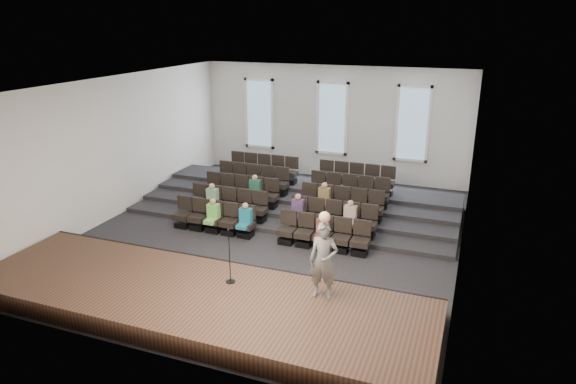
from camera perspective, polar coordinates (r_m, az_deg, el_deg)
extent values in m
plane|color=black|center=(17.38, -1.70, -4.59)|extent=(14.00, 14.00, 0.00)
cube|color=white|center=(16.07, -1.87, 12.05)|extent=(12.00, 14.00, 0.02)
cube|color=silver|center=(23.03, 4.95, 7.68)|extent=(12.00, 0.04, 5.00)
cube|color=silver|center=(10.78, -16.23, -5.98)|extent=(12.00, 0.04, 5.00)
cube|color=silver|center=(19.59, -18.34, 4.86)|extent=(0.04, 14.00, 5.00)
cube|color=silver|center=(15.38, 19.44, 1.10)|extent=(0.04, 14.00, 5.00)
cube|color=#4C3020|center=(13.20, -10.33, -11.71)|extent=(11.80, 3.60, 0.50)
cube|color=black|center=(14.54, -6.75, -8.50)|extent=(11.80, 0.06, 0.52)
cube|color=black|center=(19.36, 0.92, -1.85)|extent=(11.80, 4.80, 0.15)
cube|color=black|center=(19.80, 1.43, -1.15)|extent=(11.80, 3.75, 0.30)
cube|color=black|center=(20.25, 1.93, -0.48)|extent=(11.80, 2.70, 0.45)
cube|color=black|center=(20.69, 2.40, 0.17)|extent=(11.80, 1.65, 0.60)
cube|color=black|center=(18.20, -11.58, -3.53)|extent=(0.47, 0.43, 0.20)
cube|color=black|center=(18.09, -11.65, -2.62)|extent=(0.55, 0.50, 0.19)
cube|color=black|center=(18.11, -11.38, -1.19)|extent=(0.55, 0.08, 0.50)
cube|color=black|center=(17.91, -9.95, -3.81)|extent=(0.47, 0.43, 0.20)
cube|color=black|center=(17.79, -10.01, -2.89)|extent=(0.55, 0.50, 0.19)
cube|color=black|center=(17.82, -9.74, -1.43)|extent=(0.55, 0.08, 0.50)
cube|color=black|center=(17.62, -8.26, -4.09)|extent=(0.47, 0.43, 0.20)
cube|color=black|center=(17.51, -8.31, -3.16)|extent=(0.55, 0.50, 0.19)
cube|color=black|center=(17.53, -8.04, -1.68)|extent=(0.55, 0.08, 0.50)
cube|color=black|center=(17.36, -6.52, -4.38)|extent=(0.47, 0.43, 0.20)
cube|color=black|center=(17.24, -6.56, -3.43)|extent=(0.55, 0.50, 0.19)
cube|color=black|center=(17.26, -6.29, -1.93)|extent=(0.55, 0.08, 0.50)
cube|color=black|center=(17.11, -4.72, -4.67)|extent=(0.47, 0.43, 0.20)
cube|color=black|center=(16.99, -4.75, -3.71)|extent=(0.55, 0.50, 0.19)
cube|color=black|center=(17.01, -4.48, -2.19)|extent=(0.55, 0.08, 0.50)
cube|color=black|center=(16.58, -0.16, -5.39)|extent=(0.47, 0.43, 0.20)
cube|color=black|center=(16.46, -0.17, -4.41)|extent=(0.55, 0.50, 0.19)
cube|color=black|center=(16.48, 0.09, -2.83)|extent=(0.55, 0.08, 0.50)
cube|color=black|center=(16.40, 1.80, -5.69)|extent=(0.47, 0.43, 0.20)
cube|color=black|center=(16.27, 1.82, -4.70)|extent=(0.55, 0.50, 0.19)
cube|color=black|center=(16.30, 2.07, -3.10)|extent=(0.55, 0.08, 0.50)
cube|color=black|center=(16.23, 3.82, -5.99)|extent=(0.47, 0.43, 0.20)
cube|color=black|center=(16.10, 3.84, -4.99)|extent=(0.55, 0.50, 0.19)
cube|color=black|center=(16.13, 4.09, -3.37)|extent=(0.55, 0.08, 0.50)
cube|color=black|center=(16.08, 5.87, -6.29)|extent=(0.47, 0.43, 0.20)
cube|color=black|center=(15.96, 5.91, -5.28)|extent=(0.55, 0.50, 0.19)
cube|color=black|center=(15.98, 6.16, -3.65)|extent=(0.55, 0.08, 0.50)
cube|color=black|center=(15.96, 7.97, -6.58)|extent=(0.47, 0.43, 0.20)
cube|color=black|center=(15.83, 8.02, -5.57)|extent=(0.55, 0.50, 0.19)
cube|color=black|center=(15.86, 8.25, -3.92)|extent=(0.55, 0.08, 0.50)
cube|color=black|center=(18.98, -9.95, -2.01)|extent=(0.47, 0.43, 0.20)
cube|color=black|center=(18.87, -10.00, -1.13)|extent=(0.55, 0.50, 0.19)
cube|color=black|center=(18.91, -9.75, 0.24)|extent=(0.55, 0.08, 0.50)
cube|color=black|center=(18.69, -8.36, -2.25)|extent=(0.47, 0.43, 0.20)
cube|color=black|center=(18.59, -8.40, -1.36)|extent=(0.55, 0.50, 0.19)
cube|color=black|center=(18.62, -8.15, 0.03)|extent=(0.55, 0.08, 0.50)
cube|color=black|center=(18.42, -6.72, -2.49)|extent=(0.47, 0.43, 0.20)
cube|color=black|center=(18.31, -6.76, -1.59)|extent=(0.55, 0.50, 0.19)
cube|color=black|center=(18.35, -6.51, -0.18)|extent=(0.55, 0.08, 0.50)
cube|color=black|center=(18.17, -5.04, -2.74)|extent=(0.47, 0.43, 0.20)
cube|color=black|center=(18.06, -5.06, -1.83)|extent=(0.55, 0.50, 0.19)
cube|color=black|center=(18.10, -4.81, -0.39)|extent=(0.55, 0.08, 0.50)
cube|color=black|center=(17.93, -3.30, -3.00)|extent=(0.47, 0.43, 0.20)
cube|color=black|center=(17.82, -3.32, -2.07)|extent=(0.55, 0.50, 0.19)
cube|color=black|center=(17.86, -3.07, -0.62)|extent=(0.55, 0.08, 0.50)
cube|color=black|center=(17.43, 1.07, -3.62)|extent=(0.47, 0.43, 0.20)
cube|color=black|center=(17.31, 1.07, -2.68)|extent=(0.55, 0.50, 0.19)
cube|color=black|center=(17.35, 1.32, -1.18)|extent=(0.55, 0.08, 0.50)
cube|color=black|center=(17.25, 2.95, -3.89)|extent=(0.47, 0.43, 0.20)
cube|color=black|center=(17.13, 2.97, -2.93)|extent=(0.55, 0.50, 0.19)
cube|color=black|center=(17.18, 3.20, -1.42)|extent=(0.55, 0.08, 0.50)
cube|color=black|center=(17.09, 4.87, -4.15)|extent=(0.47, 0.43, 0.20)
cube|color=black|center=(16.98, 4.90, -3.19)|extent=(0.55, 0.50, 0.19)
cube|color=black|center=(17.02, 5.13, -1.66)|extent=(0.55, 0.08, 0.50)
cube|color=black|center=(16.96, 6.82, -4.42)|extent=(0.47, 0.43, 0.20)
cube|color=black|center=(16.84, 6.86, -3.44)|extent=(0.55, 0.50, 0.19)
cube|color=black|center=(16.88, 7.09, -1.90)|extent=(0.55, 0.08, 0.50)
cube|color=black|center=(16.84, 8.80, -4.68)|extent=(0.47, 0.43, 0.20)
cube|color=black|center=(16.72, 8.86, -3.70)|extent=(0.55, 0.50, 0.19)
cube|color=black|center=(16.76, 9.08, -2.15)|extent=(0.55, 0.08, 0.50)
cube|color=black|center=(19.78, -8.45, -0.61)|extent=(0.47, 0.42, 0.20)
cube|color=black|center=(19.68, -8.49, 0.24)|extent=(0.55, 0.50, 0.19)
cube|color=black|center=(19.73, -8.25, 1.55)|extent=(0.55, 0.08, 0.50)
cube|color=black|center=(19.51, -6.90, -0.82)|extent=(0.47, 0.42, 0.20)
cube|color=black|center=(19.40, -6.94, 0.05)|extent=(0.55, 0.50, 0.19)
cube|color=black|center=(19.46, -6.70, 1.38)|extent=(0.55, 0.08, 0.50)
cube|color=black|center=(19.25, -5.32, -1.03)|extent=(0.47, 0.42, 0.20)
cube|color=black|center=(19.14, -5.34, -0.16)|extent=(0.55, 0.50, 0.19)
cube|color=black|center=(19.20, -5.11, 1.19)|extent=(0.55, 0.08, 0.50)
cube|color=black|center=(19.00, -3.69, -1.25)|extent=(0.47, 0.42, 0.20)
cube|color=black|center=(18.90, -3.71, -0.36)|extent=(0.55, 0.50, 0.19)
cube|color=black|center=(18.95, -3.47, 1.00)|extent=(0.55, 0.08, 0.50)
cube|color=black|center=(18.78, -2.02, -1.47)|extent=(0.47, 0.42, 0.20)
cube|color=black|center=(18.67, -2.03, -0.58)|extent=(0.55, 0.50, 0.19)
cube|color=black|center=(18.73, -1.79, 0.81)|extent=(0.55, 0.08, 0.50)
cube|color=black|center=(18.30, 2.18, -2.02)|extent=(0.47, 0.42, 0.20)
cube|color=black|center=(18.19, 2.19, -1.11)|extent=(0.55, 0.50, 0.19)
cube|color=black|center=(18.24, 2.42, 0.31)|extent=(0.55, 0.08, 0.50)
cube|color=black|center=(18.13, 3.98, -2.26)|extent=(0.47, 0.42, 0.20)
cube|color=black|center=(18.02, 4.00, -1.33)|extent=(0.55, 0.50, 0.19)
cube|color=black|center=(18.08, 4.22, 0.10)|extent=(0.55, 0.08, 0.50)
cube|color=black|center=(17.98, 5.81, -2.49)|extent=(0.47, 0.42, 0.20)
cube|color=black|center=(17.87, 5.84, -1.56)|extent=(0.55, 0.50, 0.19)
cube|color=black|center=(17.93, 6.06, -0.12)|extent=(0.55, 0.08, 0.50)
cube|color=black|center=(17.85, 7.67, -2.73)|extent=(0.47, 0.42, 0.20)
cube|color=black|center=(17.74, 7.71, -1.79)|extent=(0.55, 0.50, 0.19)
cube|color=black|center=(17.80, 7.93, -0.34)|extent=(0.55, 0.08, 0.50)
cube|color=black|center=(17.74, 9.56, -2.96)|extent=(0.47, 0.42, 0.20)
cube|color=black|center=(17.63, 9.61, -2.03)|extent=(0.55, 0.50, 0.19)
cube|color=black|center=(17.68, 9.82, -0.56)|extent=(0.55, 0.08, 0.50)
cube|color=black|center=(20.60, -7.06, 0.69)|extent=(0.47, 0.42, 0.20)
cube|color=black|center=(20.51, -7.10, 1.51)|extent=(0.55, 0.50, 0.19)
cube|color=black|center=(20.57, -6.87, 2.76)|extent=(0.55, 0.08, 0.50)
cube|color=black|center=(20.34, -5.57, 0.50)|extent=(0.47, 0.42, 0.20)
cube|color=black|center=(20.25, -5.59, 1.34)|extent=(0.55, 0.50, 0.19)
cube|color=black|center=(20.31, -5.37, 2.61)|extent=(0.55, 0.08, 0.50)
cube|color=black|center=(20.09, -4.03, 0.32)|extent=(0.47, 0.42, 0.20)
cube|color=black|center=(20.00, -4.05, 1.16)|extent=(0.55, 0.50, 0.19)
cube|color=black|center=(20.06, -3.82, 2.44)|extent=(0.55, 0.08, 0.50)
cube|color=black|center=(19.86, -2.45, 0.12)|extent=(0.47, 0.42, 0.20)
cube|color=black|center=(19.76, -2.47, 0.98)|extent=(0.55, 0.50, 0.19)
cube|color=black|center=(19.83, -2.24, 2.28)|extent=(0.55, 0.08, 0.50)
cube|color=black|center=(19.64, -0.84, -0.07)|extent=(0.47, 0.42, 0.20)
cube|color=black|center=(19.55, -0.85, 0.79)|extent=(0.55, 0.50, 0.19)
cube|color=black|center=(19.61, -0.63, 2.10)|extent=(0.55, 0.08, 0.50)
cube|color=black|center=(19.19, 3.19, -0.57)|extent=(0.47, 0.42, 0.20)
cube|color=black|center=(19.09, 3.21, 0.31)|extent=(0.55, 0.50, 0.19)
cube|color=black|center=(19.15, 3.42, 1.66)|extent=(0.55, 0.08, 0.50)
cube|color=black|center=(19.03, 4.91, -0.77)|extent=(0.47, 0.42, 0.20)
cube|color=black|center=(18.92, 4.94, 0.11)|extent=(0.55, 0.50, 0.19)
cube|color=black|center=(18.99, 5.15, 1.47)|extent=(0.55, 0.08, 0.50)
cube|color=black|center=(18.88, 6.66, -0.99)|extent=(0.47, 0.42, 0.20)
cube|color=black|center=(18.78, 6.69, -0.10)|extent=(0.55, 0.50, 0.19)
cube|color=black|center=(18.85, 6.90, 1.28)|extent=(0.55, 0.08, 0.50)
cube|color=black|center=(18.76, 8.43, -1.20)|extent=(0.47, 0.42, 0.20)
cube|color=black|center=(18.66, 8.48, -0.30)|extent=(0.55, 0.50, 0.19)
cube|color=black|center=(18.72, 8.68, 1.08)|extent=(0.55, 0.08, 0.50)
cube|color=black|center=(18.65, 10.23, -1.42)|extent=(0.47, 0.42, 0.20)
cube|color=black|center=(18.55, 10.29, -0.52)|extent=(0.55, 0.50, 0.19)
cube|color=black|center=(18.62, 10.48, 0.87)|extent=(0.55, 0.08, 0.50)
cube|color=black|center=(21.45, -5.79, 1.88)|extent=(0.47, 0.42, 0.20)
cube|color=black|center=(21.36, -5.82, 2.67)|extent=(0.55, 0.50, 0.19)
cube|color=black|center=(21.44, -5.60, 3.87)|extent=(0.55, 0.08, 0.50)
cube|color=black|center=(21.20, -4.33, 1.72)|extent=(0.47, 0.42, 0.20)
cube|color=black|center=(21.11, -4.35, 2.52)|extent=(0.55, 0.50, 0.19)
cube|color=black|center=(21.18, -4.14, 3.73)|extent=(0.55, 0.08, 0.50)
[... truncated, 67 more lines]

